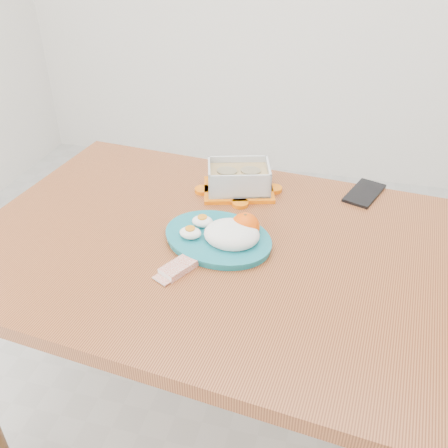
% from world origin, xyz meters
% --- Properties ---
extents(ground, '(3.50, 3.50, 0.00)m').
position_xyz_m(ground, '(0.00, 0.00, 0.00)').
color(ground, '#B7B7B2').
rests_on(ground, ground).
extents(dining_table, '(1.42, 1.02, 0.75)m').
position_xyz_m(dining_table, '(-0.03, -0.16, 0.66)').
color(dining_table, '#A15A2D').
rests_on(dining_table, ground).
extents(food_container, '(0.25, 0.21, 0.09)m').
position_xyz_m(food_container, '(-0.05, 0.11, 0.79)').
color(food_container, orange).
rests_on(food_container, dining_table).
extents(orange_fruit, '(0.08, 0.08, 0.08)m').
position_xyz_m(orange_fruit, '(0.02, -0.13, 0.79)').
color(orange_fruit, '#FA5105').
rests_on(orange_fruit, dining_table).
extents(rice_plate, '(0.37, 0.37, 0.08)m').
position_xyz_m(rice_plate, '(-0.03, -0.16, 0.78)').
color(rice_plate, '#16707C').
rests_on(rice_plate, dining_table).
extents(candy_bar, '(0.13, 0.19, 0.02)m').
position_xyz_m(candy_bar, '(-0.08, -0.26, 0.76)').
color(candy_bar, '#B62609').
rests_on(candy_bar, dining_table).
extents(smartphone, '(0.13, 0.18, 0.01)m').
position_xyz_m(smartphone, '(0.32, 0.19, 0.75)').
color(smartphone, black).
rests_on(smartphone, dining_table).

